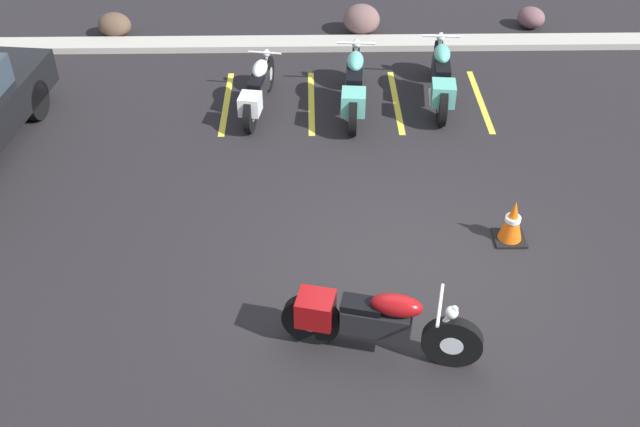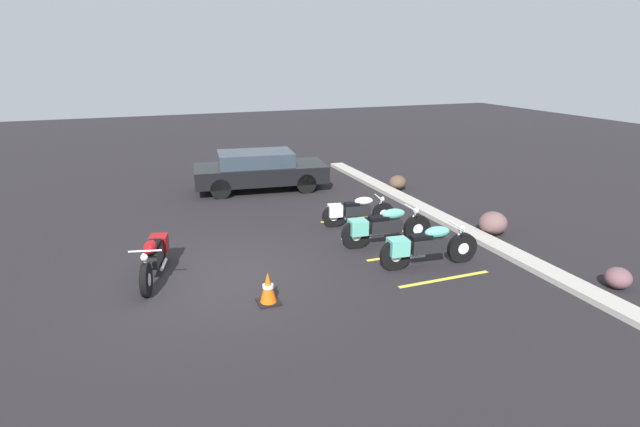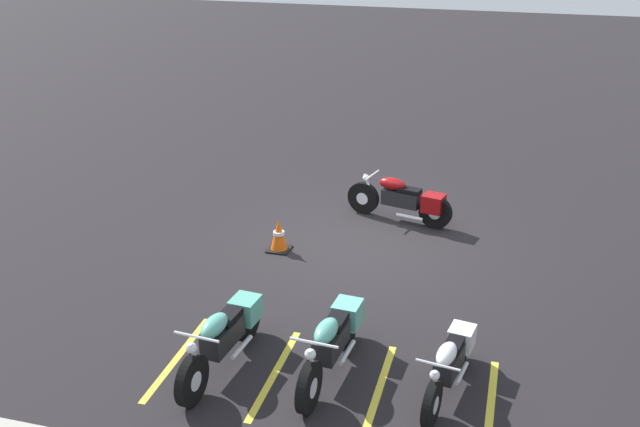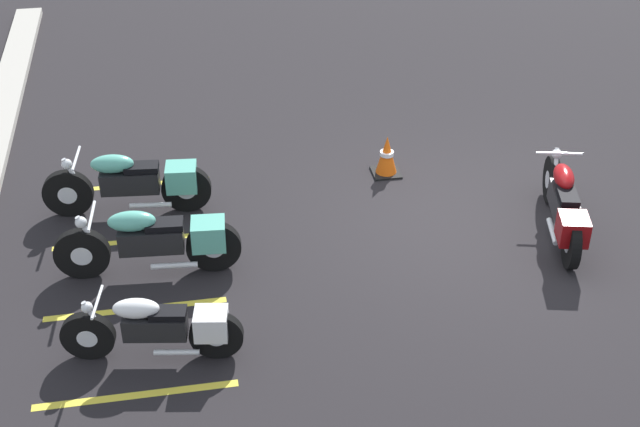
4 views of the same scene
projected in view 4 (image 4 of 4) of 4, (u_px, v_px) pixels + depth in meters
ground at (462, 221)px, 11.87m from camera, size 60.00×60.00×0.00m
motorcycle_maroon_featured at (564, 206)px, 11.35m from camera, size 2.13×0.81×0.85m
parked_bike_0 at (161, 327)px, 9.43m from camera, size 0.65×1.94×0.77m
parked_bike_1 at (157, 240)px, 10.68m from camera, size 0.63×2.25×0.88m
parked_bike_2 at (135, 182)px, 11.82m from camera, size 0.64×2.23×0.88m
traffic_cone at (387, 156)px, 12.77m from camera, size 0.40×0.40×0.60m
stall_line_0 at (136, 395)px, 9.15m from camera, size 0.10×2.10×0.00m
stall_line_1 at (136, 309)px, 10.32m from camera, size 0.10×2.10×0.00m
stall_line_2 at (136, 241)px, 11.49m from camera, size 0.10×2.10×0.00m
stall_line_3 at (135, 185)px, 12.65m from camera, size 0.10×2.10×0.00m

